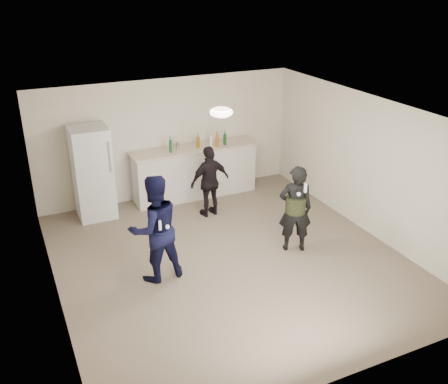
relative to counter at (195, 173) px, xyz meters
name	(u,v)px	position (x,y,z in m)	size (l,w,h in m)	color
floor	(229,259)	(-0.46, -2.67, -0.53)	(6.00, 6.00, 0.00)	#6B5B4C
ceiling	(230,114)	(-0.46, -2.67, 1.98)	(6.00, 6.00, 0.00)	silver
wall_back	(168,138)	(-0.46, 0.33, 0.72)	(6.00, 6.00, 0.00)	beige
wall_front	(348,292)	(-0.46, -5.67, 0.72)	(6.00, 6.00, 0.00)	beige
wall_left	(48,225)	(-3.21, -2.67, 0.72)	(6.00, 6.00, 0.00)	beige
wall_right	(368,165)	(2.29, -2.67, 0.72)	(6.00, 6.00, 0.00)	beige
counter	(195,173)	(0.00, 0.00, 0.00)	(2.60, 0.56, 1.05)	beige
counter_top	(194,148)	(0.00, 0.00, 0.55)	(2.68, 0.64, 0.04)	#C8B29B
fridge	(93,173)	(-2.13, -0.07, 0.38)	(0.70, 0.70, 1.80)	silver
fridge_handle	(110,157)	(-1.85, -0.44, 0.78)	(0.02, 0.02, 0.60)	silver
ceiling_dome	(221,112)	(-0.46, -2.37, 1.93)	(0.36, 0.36, 0.16)	white
shaker	(177,146)	(-0.36, 0.02, 0.65)	(0.08, 0.08, 0.17)	#B2B1B6
man	(155,229)	(-1.71, -2.68, 0.33)	(0.83, 0.65, 1.72)	#0F1140
woman	(295,209)	(0.70, -2.83, 0.25)	(0.56, 0.37, 1.54)	black
camo_shorts	(296,205)	(0.70, -2.83, 0.32)	(0.34, 0.34, 0.28)	#2D391A
spectator	(210,181)	(-0.07, -0.98, 0.19)	(0.83, 0.35, 1.42)	black
remote_man	(160,225)	(-1.71, -2.96, 0.53)	(0.04, 0.04, 0.15)	white
nunchuk_man	(167,227)	(-1.59, -2.93, 0.45)	(0.07, 0.07, 0.07)	white
remote_woman	(305,188)	(0.70, -3.08, 0.72)	(0.04, 0.04, 0.15)	white
nunchuk_woman	(299,194)	(0.60, -3.05, 0.62)	(0.07, 0.07, 0.07)	silver
bottle_cluster	(206,142)	(0.23, -0.08, 0.68)	(1.27, 0.22, 0.25)	#124218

